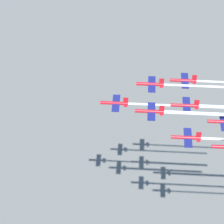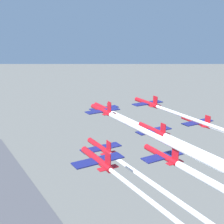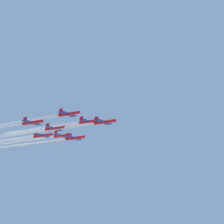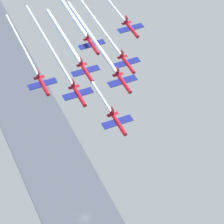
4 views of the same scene
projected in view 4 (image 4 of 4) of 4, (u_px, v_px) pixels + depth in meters
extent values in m
plane|color=#60605B|center=(85.00, 218.00, 253.98)|extent=(3000.00, 3000.00, 0.00)
cylinder|color=red|center=(118.00, 123.00, 155.78)|extent=(9.25, 6.15, 1.22)
cube|color=navy|center=(117.00, 122.00, 156.22)|extent=(7.06, 9.41, 0.20)
cube|color=red|center=(113.00, 111.00, 157.39)|extent=(1.61, 1.04, 2.45)
cube|color=red|center=(113.00, 114.00, 158.46)|extent=(2.87, 3.69, 0.13)
cylinder|color=red|center=(123.00, 82.00, 163.78)|extent=(9.25, 6.15, 1.22)
cube|color=navy|center=(122.00, 81.00, 164.21)|extent=(7.06, 9.41, 0.20)
cube|color=red|center=(118.00, 71.00, 165.38)|extent=(1.61, 1.04, 2.45)
cube|color=red|center=(118.00, 74.00, 166.46)|extent=(2.87, 3.69, 0.13)
cylinder|color=red|center=(79.00, 95.00, 159.41)|extent=(9.25, 6.15, 1.22)
cube|color=navy|center=(78.00, 94.00, 159.85)|extent=(7.06, 9.41, 0.20)
cube|color=red|center=(74.00, 83.00, 161.02)|extent=(1.61, 1.04, 2.45)
cube|color=red|center=(74.00, 87.00, 162.09)|extent=(2.87, 3.69, 0.13)
cylinder|color=red|center=(127.00, 64.00, 177.28)|extent=(9.25, 6.15, 1.22)
cube|color=navy|center=(127.00, 63.00, 177.71)|extent=(7.06, 9.41, 0.20)
cube|color=red|center=(122.00, 53.00, 178.88)|extent=(1.61, 1.04, 2.45)
cube|color=red|center=(122.00, 57.00, 179.95)|extent=(2.87, 3.69, 0.13)
cylinder|color=red|center=(86.00, 72.00, 171.95)|extent=(9.25, 6.15, 1.22)
cube|color=navy|center=(86.00, 71.00, 172.38)|extent=(7.06, 9.41, 0.20)
cube|color=red|center=(81.00, 61.00, 173.55)|extent=(1.61, 1.04, 2.45)
cube|color=red|center=(82.00, 65.00, 174.63)|extent=(2.87, 3.69, 0.13)
cylinder|color=red|center=(43.00, 85.00, 167.91)|extent=(9.25, 6.15, 1.22)
cube|color=navy|center=(42.00, 84.00, 168.34)|extent=(7.06, 9.41, 0.20)
cube|color=red|center=(39.00, 74.00, 169.51)|extent=(1.61, 1.04, 2.45)
cube|color=red|center=(39.00, 77.00, 170.59)|extent=(2.87, 3.69, 0.13)
cylinder|color=red|center=(132.00, 29.00, 184.96)|extent=(9.25, 6.15, 1.22)
cube|color=navy|center=(131.00, 28.00, 185.39)|extent=(7.06, 9.41, 0.20)
cube|color=red|center=(127.00, 19.00, 186.56)|extent=(1.61, 1.04, 2.45)
cube|color=red|center=(127.00, 23.00, 187.64)|extent=(2.87, 3.69, 0.13)
cylinder|color=red|center=(93.00, 46.00, 182.48)|extent=(9.25, 6.15, 1.22)
cube|color=navy|center=(92.00, 44.00, 182.91)|extent=(7.06, 9.41, 0.20)
cube|color=red|center=(88.00, 35.00, 184.08)|extent=(1.61, 1.04, 2.45)
cube|color=red|center=(88.00, 39.00, 185.16)|extent=(2.87, 3.69, 0.13)
cylinder|color=white|center=(90.00, 78.00, 170.19)|extent=(29.93, 18.13, 0.81)
cylinder|color=white|center=(91.00, 35.00, 181.15)|extent=(37.98, 23.11, 1.22)
cylinder|color=white|center=(48.00, 42.00, 178.04)|extent=(41.10, 24.74, 0.83)
cylinder|color=white|center=(96.00, 21.00, 194.95)|extent=(38.61, 23.31, 0.89)
cylinder|color=white|center=(63.00, 35.00, 186.17)|extent=(29.67, 18.23, 1.27)
cylinder|color=white|center=(21.00, 44.00, 183.31)|extent=(32.54, 19.66, 0.78)
cylinder|color=white|center=(63.00, 1.00, 202.07)|extent=(43.92, 26.68, 1.32)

